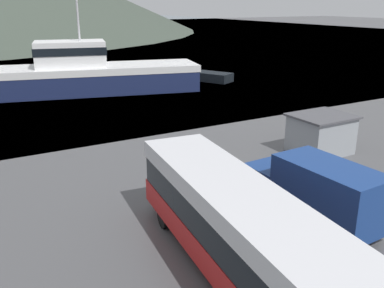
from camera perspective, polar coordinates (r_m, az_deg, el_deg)
The scene contains 5 objects.
tour_bus at distance 13.79m, azimuth 7.15°, elevation -11.94°, with size 4.00×12.99×3.13m.
delivery_van at distance 18.36m, azimuth 16.20°, elevation -5.84°, with size 2.42×6.39×2.65m.
fishing_boat at distance 44.32m, azimuth -13.49°, elevation 9.23°, with size 21.50×10.47×12.01m.
dock_kiosk at distance 26.77m, azimuth 16.79°, elevation 1.33°, with size 3.51×2.99×2.33m.
small_boat at distance 50.19m, azimuth 1.57°, elevation 9.07°, with size 4.95×7.01×0.99m.
Camera 1 is at (-8.79, -0.73, 8.73)m, focal length 40.00 mm.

